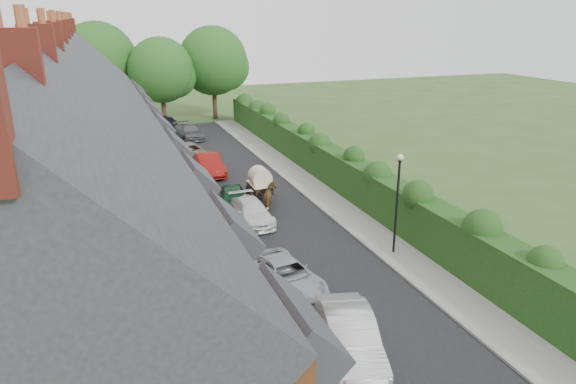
% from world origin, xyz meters
% --- Properties ---
extents(ground, '(140.00, 140.00, 0.00)m').
position_xyz_m(ground, '(0.00, 0.00, 0.00)').
color(ground, '#2D4C1E').
rests_on(ground, ground).
extents(road, '(6.00, 58.00, 0.02)m').
position_xyz_m(road, '(-0.50, 11.00, 0.01)').
color(road, black).
rests_on(road, ground).
extents(pavement_hedge_side, '(2.20, 58.00, 0.12)m').
position_xyz_m(pavement_hedge_side, '(3.60, 11.00, 0.06)').
color(pavement_hedge_side, gray).
rests_on(pavement_hedge_side, ground).
extents(pavement_house_side, '(1.70, 58.00, 0.12)m').
position_xyz_m(pavement_house_side, '(-4.35, 11.00, 0.06)').
color(pavement_house_side, gray).
rests_on(pavement_house_side, ground).
extents(kerb_hedge_side, '(0.18, 58.00, 0.13)m').
position_xyz_m(kerb_hedge_side, '(2.55, 11.00, 0.07)').
color(kerb_hedge_side, gray).
rests_on(kerb_hedge_side, ground).
extents(kerb_house_side, '(0.18, 58.00, 0.13)m').
position_xyz_m(kerb_house_side, '(-3.55, 11.00, 0.07)').
color(kerb_house_side, gray).
rests_on(kerb_house_side, ground).
extents(hedge, '(2.10, 58.00, 2.85)m').
position_xyz_m(hedge, '(5.40, 11.00, 1.60)').
color(hedge, '#113711').
rests_on(hedge, ground).
extents(terrace_row, '(9.05, 40.50, 11.50)m').
position_xyz_m(terrace_row, '(-10.87, 9.98, 4.47)').
color(terrace_row, '#964C26').
rests_on(terrace_row, ground).
extents(garden_wall_row, '(0.35, 40.35, 1.10)m').
position_xyz_m(garden_wall_row, '(-5.35, 10.00, 0.46)').
color(garden_wall_row, maroon).
rests_on(garden_wall_row, ground).
extents(lamppost, '(0.32, 0.32, 5.16)m').
position_xyz_m(lamppost, '(3.40, 4.00, 3.30)').
color(lamppost, black).
rests_on(lamppost, ground).
extents(tree_far_left, '(7.14, 6.80, 9.29)m').
position_xyz_m(tree_far_left, '(-2.65, 40.08, 5.71)').
color(tree_far_left, '#332316').
rests_on(tree_far_left, ground).
extents(tree_far_right, '(7.98, 7.60, 10.31)m').
position_xyz_m(tree_far_right, '(3.39, 42.08, 6.31)').
color(tree_far_right, '#332316').
rests_on(tree_far_right, ground).
extents(tree_far_back, '(8.40, 8.00, 10.82)m').
position_xyz_m(tree_far_back, '(-8.59, 43.08, 6.62)').
color(tree_far_back, '#332316').
rests_on(tree_far_back, ground).
extents(car_silver_a, '(2.81, 5.10, 1.59)m').
position_xyz_m(car_silver_a, '(-2.38, -2.55, 0.80)').
color(car_silver_a, '#B0B0B5').
rests_on(car_silver_a, ground).
extents(car_silver_b, '(2.92, 5.04, 1.32)m').
position_xyz_m(car_silver_b, '(-2.86, 2.63, 0.66)').
color(car_silver_b, '#A1A3A8').
rests_on(car_silver_b, ground).
extents(car_white, '(1.93, 4.47, 1.28)m').
position_xyz_m(car_white, '(-2.05, 10.51, 0.64)').
color(car_white, silver).
rests_on(car_white, ground).
extents(car_green, '(2.41, 4.22, 1.35)m').
position_xyz_m(car_green, '(-2.50, 12.96, 0.68)').
color(car_green, '#113922').
rests_on(car_green, ground).
extents(car_red, '(1.78, 4.75, 1.55)m').
position_xyz_m(car_red, '(-2.37, 20.64, 0.77)').
color(car_red, maroon).
rests_on(car_red, ground).
extents(car_beige, '(3.45, 5.36, 1.37)m').
position_xyz_m(car_beige, '(-3.00, 25.03, 0.69)').
color(car_beige, gray).
rests_on(car_beige, ground).
extents(car_grey, '(2.64, 4.97, 1.37)m').
position_xyz_m(car_grey, '(-1.64, 32.94, 0.69)').
color(car_grey, '#4C4F53').
rests_on(car_grey, ground).
extents(car_black, '(2.14, 4.11, 1.34)m').
position_xyz_m(car_black, '(-2.87, 38.46, 0.67)').
color(car_black, black).
rests_on(car_black, ground).
extents(horse, '(1.42, 2.11, 1.63)m').
position_xyz_m(horse, '(-0.44, 11.83, 0.82)').
color(horse, brown).
rests_on(horse, ground).
extents(horse_cart, '(1.37, 3.03, 2.19)m').
position_xyz_m(horse_cart, '(-0.44, 13.92, 1.25)').
color(horse_cart, black).
rests_on(horse_cart, ground).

